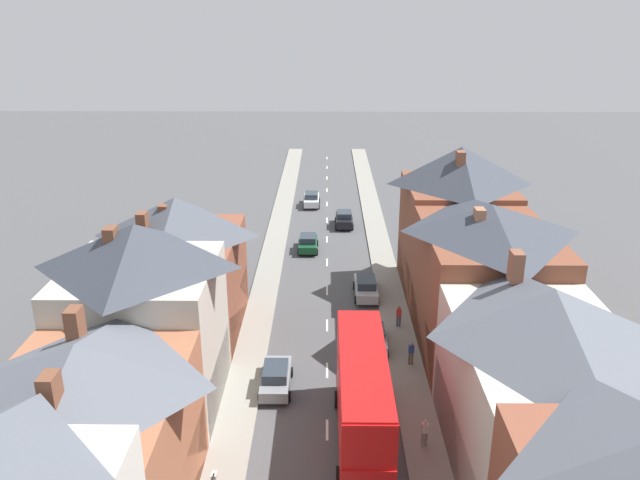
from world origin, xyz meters
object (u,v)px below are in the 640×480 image
(double_decker_bus_lead, at_px, (362,400))
(car_near_silver, at_px, (373,337))
(pedestrian_far_left, at_px, (399,315))
(car_near_blue, at_px, (344,219))
(car_parked_left_b, at_px, (312,199))
(car_parked_right_a, at_px, (276,377))
(car_parked_left_a, at_px, (308,243))
(pedestrian_mid_left, at_px, (425,431))
(car_mid_black, at_px, (366,287))
(pedestrian_mid_right, at_px, (411,352))

(double_decker_bus_lead, distance_m, car_near_silver, 10.36)
(pedestrian_far_left, bearing_deg, car_near_silver, -126.23)
(car_near_blue, xyz_separation_m, car_parked_left_b, (-3.60, 7.25, -0.02))
(car_near_silver, distance_m, pedestrian_far_left, 3.46)
(car_near_blue, xyz_separation_m, car_parked_right_a, (-4.90, -30.04, -0.04))
(car_parked_left_a, bearing_deg, car_parked_left_b, 90.00)
(car_parked_right_a, bearing_deg, car_parked_left_a, 86.77)
(car_near_blue, relative_size, car_near_silver, 1.00)
(car_parked_left_a, height_order, pedestrian_mid_left, pedestrian_mid_left)
(pedestrian_mid_left, xyz_separation_m, pedestrian_far_left, (0.05, 13.09, 0.00))
(car_parked_right_a, distance_m, pedestrian_far_left, 11.29)
(car_parked_right_a, relative_size, car_parked_left_b, 1.04)
(car_parked_left_a, xyz_separation_m, car_parked_left_b, (0.00, 14.27, 0.03))
(car_parked_right_a, xyz_separation_m, pedestrian_far_left, (8.24, 7.72, 0.23))
(double_decker_bus_lead, relative_size, car_parked_left_b, 2.66)
(car_mid_black, bearing_deg, double_decker_bus_lead, -94.13)
(car_mid_black, relative_size, pedestrian_mid_left, 2.76)
(car_parked_left_b, bearing_deg, car_near_blue, -63.59)
(double_decker_bus_lead, xyz_separation_m, car_near_blue, (0.01, 35.19, -1.97))
(car_near_silver, bearing_deg, pedestrian_far_left, 53.77)
(car_parked_left_a, distance_m, car_parked_right_a, 23.06)
(pedestrian_far_left, bearing_deg, car_parked_left_a, 114.40)
(car_near_silver, xyz_separation_m, pedestrian_mid_right, (2.28, -2.31, 0.22))
(car_parked_right_a, xyz_separation_m, car_parked_left_b, (1.30, 37.29, 0.01))
(car_mid_black, relative_size, pedestrian_far_left, 2.76)
(double_decker_bus_lead, distance_m, pedestrian_mid_left, 3.76)
(double_decker_bus_lead, distance_m, car_parked_left_b, 42.64)
(pedestrian_mid_left, height_order, pedestrian_far_left, same)
(double_decker_bus_lead, distance_m, car_near_blue, 35.24)
(car_near_blue, relative_size, car_parked_left_a, 1.01)
(car_mid_black, bearing_deg, pedestrian_far_left, -68.76)
(car_parked_left_a, bearing_deg, pedestrian_far_left, -65.60)
(car_parked_left_a, distance_m, pedestrian_mid_left, 29.21)
(car_parked_right_a, bearing_deg, car_near_blue, 80.74)
(car_parked_left_b, xyz_separation_m, pedestrian_mid_right, (7.18, -34.67, 0.21))
(car_parked_left_a, bearing_deg, double_decker_bus_lead, -82.74)
(car_mid_black, relative_size, pedestrian_mid_right, 2.76)
(double_decker_bus_lead, xyz_separation_m, pedestrian_mid_left, (3.30, -0.22, -1.78))
(car_parked_right_a, bearing_deg, pedestrian_mid_right, 17.16)
(car_mid_black, distance_m, pedestrian_mid_right, 10.60)
(car_parked_left_a, bearing_deg, car_mid_black, -64.01)
(car_mid_black, bearing_deg, car_parked_left_b, 101.39)
(double_decker_bus_lead, relative_size, pedestrian_mid_left, 6.71)
(car_near_blue, height_order, pedestrian_mid_right, pedestrian_mid_right)
(car_near_blue, height_order, car_parked_left_a, car_near_blue)
(car_mid_black, height_order, pedestrian_mid_right, pedestrian_mid_right)
(car_near_blue, bearing_deg, double_decker_bus_lead, -90.01)
(double_decker_bus_lead, height_order, car_near_blue, double_decker_bus_lead)
(car_parked_left_b, distance_m, pedestrian_mid_left, 43.21)
(car_near_silver, distance_m, pedestrian_mid_left, 10.49)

